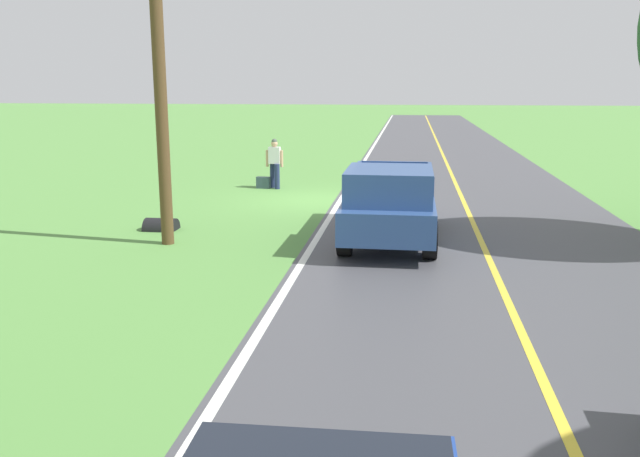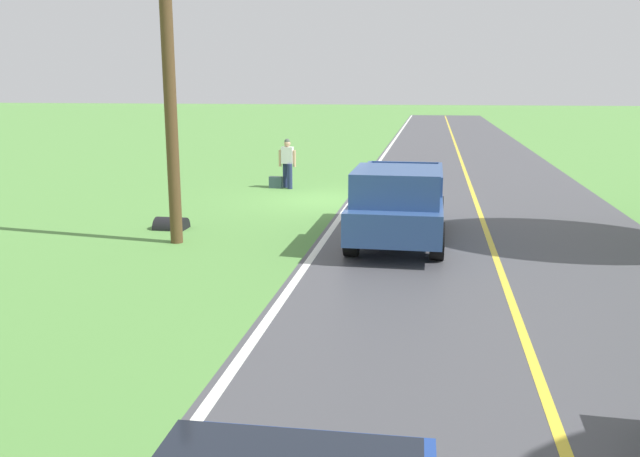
{
  "view_description": "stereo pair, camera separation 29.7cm",
  "coord_description": "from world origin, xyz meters",
  "px_view_note": "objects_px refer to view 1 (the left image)",
  "views": [
    {
      "loc": [
        -2.96,
        20.42,
        3.61
      ],
      "look_at": [
        -1.72,
        11.28,
        1.58
      ],
      "focal_mm": 37.0,
      "sensor_mm": 36.0,
      "label": 1
    },
    {
      "loc": [
        -3.26,
        20.37,
        3.61
      ],
      "look_at": [
        -1.72,
        11.28,
        1.58
      ],
      "focal_mm": 37.0,
      "sensor_mm": 36.0,
      "label": 2
    }
  ],
  "objects_px": {
    "hitchhiker_walking": "(275,161)",
    "utility_pole_roadside": "(159,67)",
    "suitcase_carried": "(263,183)",
    "pickup_truck_passing": "(390,201)"
  },
  "relations": [
    {
      "from": "hitchhiker_walking",
      "to": "utility_pole_roadside",
      "type": "height_order",
      "value": "utility_pole_roadside"
    },
    {
      "from": "suitcase_carried",
      "to": "utility_pole_roadside",
      "type": "bearing_deg",
      "value": -1.04
    },
    {
      "from": "pickup_truck_passing",
      "to": "suitcase_carried",
      "type": "bearing_deg",
      "value": -57.98
    },
    {
      "from": "suitcase_carried",
      "to": "pickup_truck_passing",
      "type": "bearing_deg",
      "value": 33.5
    },
    {
      "from": "hitchhiker_walking",
      "to": "utility_pole_roadside",
      "type": "relative_size",
      "value": 0.22
    },
    {
      "from": "hitchhiker_walking",
      "to": "suitcase_carried",
      "type": "bearing_deg",
      "value": 9.38
    },
    {
      "from": "pickup_truck_passing",
      "to": "utility_pole_roadside",
      "type": "relative_size",
      "value": 0.68
    },
    {
      "from": "suitcase_carried",
      "to": "hitchhiker_walking",
      "type": "bearing_deg",
      "value": 100.86
    },
    {
      "from": "hitchhiker_walking",
      "to": "suitcase_carried",
      "type": "distance_m",
      "value": 0.89
    },
    {
      "from": "suitcase_carried",
      "to": "pickup_truck_passing",
      "type": "xyz_separation_m",
      "value": [
        -4.69,
        7.51,
        0.76
      ]
    }
  ]
}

